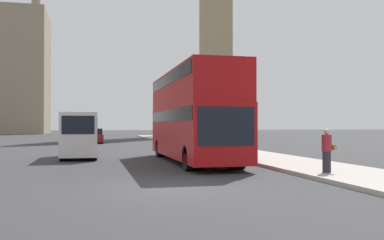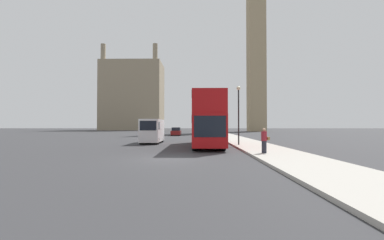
% 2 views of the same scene
% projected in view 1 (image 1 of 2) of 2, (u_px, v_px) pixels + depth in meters
% --- Properties ---
extents(ground_plane, '(300.00, 300.00, 0.00)m').
position_uv_depth(ground_plane, '(174.00, 189.00, 12.45)').
color(ground_plane, '#333335').
extents(sidewalk_strip, '(3.79, 120.00, 0.15)m').
position_uv_depth(sidewalk_strip, '(380.00, 180.00, 14.02)').
color(sidewalk_strip, '#ADA89E').
rests_on(sidewalk_strip, ground_plane).
extents(red_double_decker_bus, '(2.56, 11.15, 4.52)m').
position_uv_depth(red_double_decker_bus, '(193.00, 112.00, 21.51)').
color(red_double_decker_bus, '#A80F11').
rests_on(red_double_decker_bus, ground_plane).
extents(white_van, '(1.94, 5.03, 2.54)m').
position_uv_depth(white_van, '(79.00, 134.00, 24.04)').
color(white_van, white).
rests_on(white_van, ground_plane).
extents(pedestrian, '(0.51, 0.35, 1.58)m').
position_uv_depth(pedestrian, '(327.00, 151.00, 15.47)').
color(pedestrian, '#23232D').
rests_on(pedestrian, sidewalk_strip).
extents(street_lamp, '(0.36, 0.36, 5.31)m').
position_uv_depth(street_lamp, '(247.00, 90.00, 22.15)').
color(street_lamp, black).
rests_on(street_lamp, sidewalk_strip).
extents(parked_sedan, '(1.70, 4.22, 1.51)m').
position_uv_depth(parked_sedan, '(95.00, 137.00, 44.24)').
color(parked_sedan, maroon).
rests_on(parked_sedan, ground_plane).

